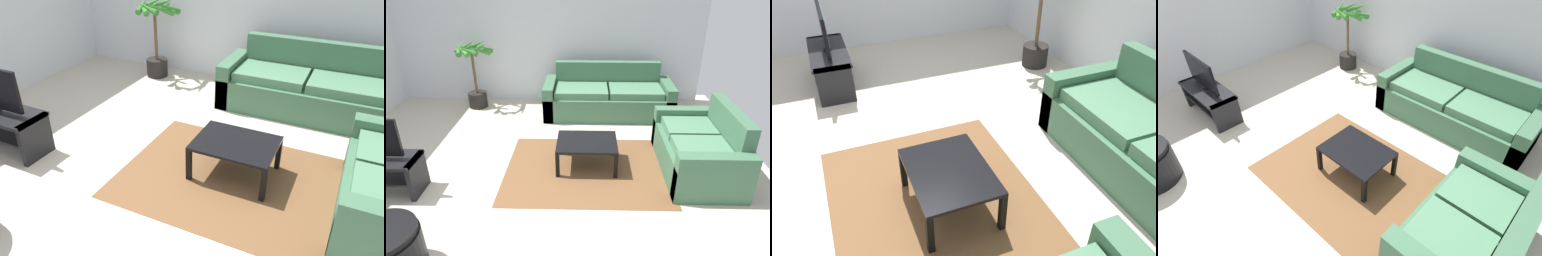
% 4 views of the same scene
% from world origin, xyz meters
% --- Properties ---
extents(ground_plane, '(6.60, 6.60, 0.00)m').
position_xyz_m(ground_plane, '(0.00, 0.00, 0.00)').
color(ground_plane, beige).
extents(tv_stand, '(1.10, 0.45, 0.48)m').
position_xyz_m(tv_stand, '(-1.79, -0.17, 0.31)').
color(tv_stand, black).
rests_on(tv_stand, ground).
extents(tv, '(0.83, 0.10, 0.51)m').
position_xyz_m(tv, '(-1.79, -0.16, 0.74)').
color(tv, black).
rests_on(tv, tv_stand).
extents(coffee_table, '(0.81, 0.62, 0.38)m').
position_xyz_m(coffee_table, '(0.78, 0.49, 0.33)').
color(coffee_table, black).
rests_on(coffee_table, ground).
extents(area_rug, '(2.20, 1.70, 0.01)m').
position_xyz_m(area_rug, '(0.78, 0.39, 0.00)').
color(area_rug, brown).
rests_on(area_rug, ground).
extents(potted_palm, '(0.71, 0.69, 1.29)m').
position_xyz_m(potted_palm, '(-1.33, 2.55, 0.64)').
color(potted_palm, black).
rests_on(potted_palm, ground).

